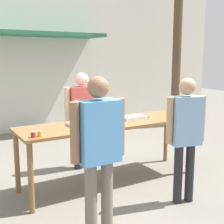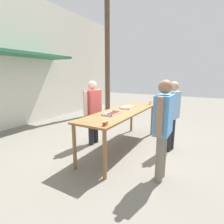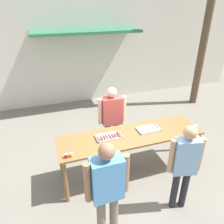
# 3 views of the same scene
# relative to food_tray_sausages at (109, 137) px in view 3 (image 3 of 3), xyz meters

# --- Properties ---
(ground_plane) EXTENTS (24.00, 24.00, 0.00)m
(ground_plane) POSITION_rel_food_tray_sausages_xyz_m (0.43, -0.04, -0.94)
(ground_plane) COLOR slate
(building_facade_back) EXTENTS (12.00, 1.11, 4.50)m
(building_facade_back) POSITION_rel_food_tray_sausages_xyz_m (0.43, 3.94, 1.31)
(building_facade_back) COLOR beige
(building_facade_back) RESTS_ON ground
(serving_table) EXTENTS (2.79, 0.80, 0.93)m
(serving_table) POSITION_rel_food_tray_sausages_xyz_m (0.43, -0.04, -0.11)
(serving_table) COLOR brown
(serving_table) RESTS_ON ground
(food_tray_sausages) EXTENTS (0.47, 0.25, 0.04)m
(food_tray_sausages) POSITION_rel_food_tray_sausages_xyz_m (0.00, 0.00, 0.00)
(food_tray_sausages) COLOR silver
(food_tray_sausages) RESTS_ON serving_table
(food_tray_buns) EXTENTS (0.44, 0.26, 0.06)m
(food_tray_buns) POSITION_rel_food_tray_sausages_xyz_m (0.82, 0.00, 0.00)
(food_tray_buns) COLOR silver
(food_tray_buns) RESTS_ON serving_table
(condiment_jar_mustard) EXTENTS (0.06, 0.06, 0.07)m
(condiment_jar_mustard) POSITION_rel_food_tray_sausages_xyz_m (-0.83, -0.33, 0.02)
(condiment_jar_mustard) COLOR #B22319
(condiment_jar_mustard) RESTS_ON serving_table
(condiment_jar_ketchup) EXTENTS (0.06, 0.06, 0.07)m
(condiment_jar_ketchup) POSITION_rel_food_tray_sausages_xyz_m (-0.75, -0.33, 0.02)
(condiment_jar_ketchup) COLOR gold
(condiment_jar_ketchup) RESTS_ON serving_table
(beer_cup) EXTENTS (0.08, 0.08, 0.12)m
(beer_cup) POSITION_rel_food_tray_sausages_xyz_m (1.68, -0.31, 0.04)
(beer_cup) COLOR #DBC67A
(beer_cup) RESTS_ON serving_table
(person_server_behind_table) EXTENTS (0.62, 0.26, 1.62)m
(person_server_behind_table) POSITION_rel_food_tray_sausages_xyz_m (0.32, 0.74, 0.02)
(person_server_behind_table) COLOR #232328
(person_server_behind_table) RESTS_ON ground
(person_customer_holding_hotdog) EXTENTS (0.62, 0.24, 1.69)m
(person_customer_holding_hotdog) POSITION_rel_food_tray_sausages_xyz_m (-0.41, -1.19, 0.06)
(person_customer_holding_hotdog) COLOR #756B5B
(person_customer_holding_hotdog) RESTS_ON ground
(person_customer_with_cup) EXTENTS (0.53, 0.29, 1.62)m
(person_customer_with_cup) POSITION_rel_food_tray_sausages_xyz_m (0.89, -1.09, 0.03)
(person_customer_with_cup) COLOR #232328
(person_customer_with_cup) RESTS_ON ground
(utility_pole) EXTENTS (1.10, 0.23, 5.90)m
(utility_pole) POSITION_rel_food_tray_sausages_xyz_m (3.94, 2.49, 2.08)
(utility_pole) COLOR brown
(utility_pole) RESTS_ON ground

